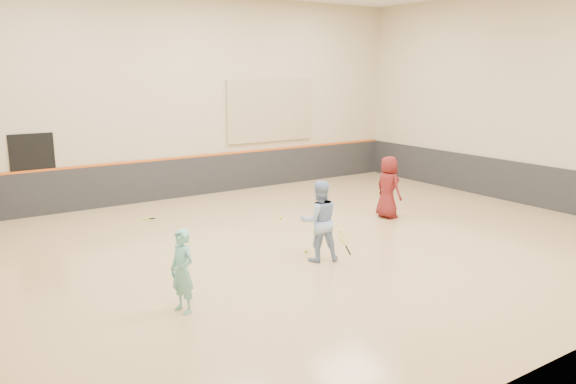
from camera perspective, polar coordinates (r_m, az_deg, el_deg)
room at (r=12.34m, az=1.88°, el=-1.74°), size 15.04×12.04×6.22m
wainscot_back at (r=17.48m, az=-9.59°, el=1.56°), size 14.90×0.04×1.20m
wainscot_right at (r=17.72m, az=21.93°, el=0.98°), size 0.04×11.90×1.20m
accent_stripe at (r=17.37m, az=-9.65°, el=3.57°), size 14.90×0.03×0.06m
acoustic_panel at (r=18.53m, az=-1.79°, el=8.26°), size 3.20×0.08×2.00m
doorway at (r=16.13m, az=-24.39°, el=1.54°), size 1.10×0.05×2.20m
girl at (r=9.13m, az=-10.69°, el=-7.91°), size 0.45×0.57×1.37m
instructor at (r=11.33m, az=3.19°, el=-2.94°), size 0.98×0.88×1.66m
young_man at (r=14.86m, az=10.14°, el=0.49°), size 0.52×0.80×1.63m
held_racket at (r=11.22m, az=5.45°, el=-4.61°), size 0.34×0.34×0.60m
spare_racket at (r=15.03m, az=-14.33°, el=-2.41°), size 0.68×0.68×0.17m
ball_under_racket at (r=12.01m, az=1.85°, el=-6.01°), size 0.07×0.07×0.07m
ball_in_hand at (r=14.85m, az=10.73°, el=1.41°), size 0.07×0.07×0.07m
ball_beside_spare at (r=14.62m, az=-0.74°, el=-2.65°), size 0.07×0.07×0.07m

